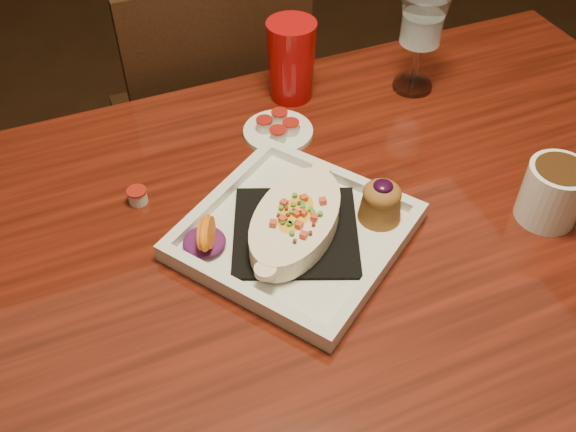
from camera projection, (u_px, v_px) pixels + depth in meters
name	position (u px, v px, depth m)	size (l,w,h in m)	color
table	(321.00, 266.00, 1.08)	(1.50, 0.90, 0.75)	maroon
chair_far	(213.00, 125.00, 1.59)	(0.42, 0.42, 0.93)	black
plate	(302.00, 225.00, 0.97)	(0.42, 0.42, 0.08)	white
coffee_mug	(556.00, 191.00, 0.99)	(0.13, 0.09, 0.10)	white
goblet	(422.00, 25.00, 1.18)	(0.09, 0.09, 0.20)	silver
saucer	(278.00, 130.00, 1.16)	(0.13, 0.13, 0.09)	white
creamer_loose	(138.00, 196.00, 1.04)	(0.03, 0.03, 0.03)	silver
red_tumbler	(291.00, 61.00, 1.20)	(0.09, 0.09, 0.16)	#AE0C0D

